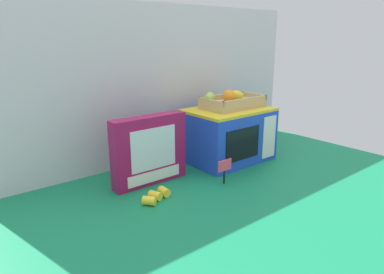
% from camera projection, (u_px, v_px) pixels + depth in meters
% --- Properties ---
extents(ground_plane, '(1.70, 1.70, 0.00)m').
position_uv_depth(ground_plane, '(193.00, 169.00, 1.55)').
color(ground_plane, '#147A4C').
rests_on(ground_plane, ground).
extents(display_back_panel, '(1.61, 0.03, 0.71)m').
position_uv_depth(display_back_panel, '(161.00, 84.00, 1.62)').
color(display_back_panel, silver).
rests_on(display_back_panel, ground).
extents(toy_microwave, '(0.39, 0.28, 0.25)m').
position_uv_depth(toy_microwave, '(228.00, 134.00, 1.64)').
color(toy_microwave, blue).
rests_on(toy_microwave, ground).
extents(food_groups_crate, '(0.30, 0.16, 0.09)m').
position_uv_depth(food_groups_crate, '(231.00, 102.00, 1.62)').
color(food_groups_crate, tan).
rests_on(food_groups_crate, toy_microwave).
extents(cookie_set_box, '(0.31, 0.07, 0.27)m').
position_uv_depth(cookie_set_box, '(149.00, 150.00, 1.37)').
color(cookie_set_box, '#99144C').
rests_on(cookie_set_box, ground).
extents(price_sign, '(0.07, 0.01, 0.10)m').
position_uv_depth(price_sign, '(224.00, 168.00, 1.38)').
color(price_sign, black).
rests_on(price_sign, ground).
extents(loose_toy_banana, '(0.13, 0.08, 0.03)m').
position_uv_depth(loose_toy_banana, '(156.00, 196.00, 1.25)').
color(loose_toy_banana, yellow).
rests_on(loose_toy_banana, ground).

